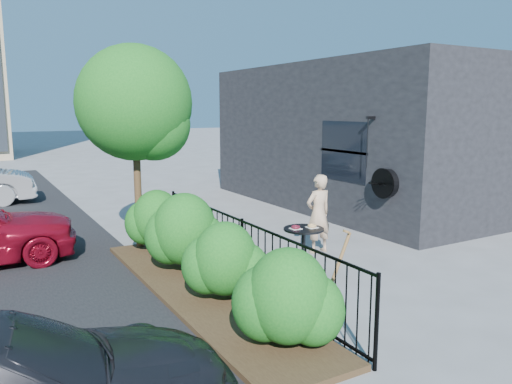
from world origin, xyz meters
TOP-DOWN VIEW (x-y plane):
  - ground at (0.00, 0.00)m, footprint 120.00×120.00m
  - shop_building at (5.50, 4.50)m, footprint 6.22×9.00m
  - fence at (-1.50, 0.00)m, footprint 0.05×6.05m
  - planting_bed at (-2.20, 0.00)m, footprint 1.30×6.00m
  - shrubs at (-2.10, 0.10)m, footprint 1.10×5.60m
  - patio_tree at (-2.24, 2.76)m, footprint 2.20×2.20m
  - cafe_table at (-0.41, -0.13)m, footprint 0.67×0.67m
  - woman at (0.69, 0.93)m, footprint 0.58×0.39m
  - shovel at (-1.25, -1.93)m, footprint 0.51×0.17m

SIDE VIEW (x-z plane):
  - ground at x=0.00m, z-range 0.00..0.00m
  - planting_bed at x=-2.20m, z-range 0.00..0.08m
  - fence at x=-1.50m, z-range 0.01..1.11m
  - shovel at x=-1.25m, z-range -0.08..1.23m
  - cafe_table at x=-0.41m, z-range 0.13..1.03m
  - shrubs at x=-2.10m, z-range 0.08..1.32m
  - woman at x=0.69m, z-range 0.00..1.54m
  - shop_building at x=5.50m, z-range 0.00..4.00m
  - patio_tree at x=-2.24m, z-range 0.79..4.73m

